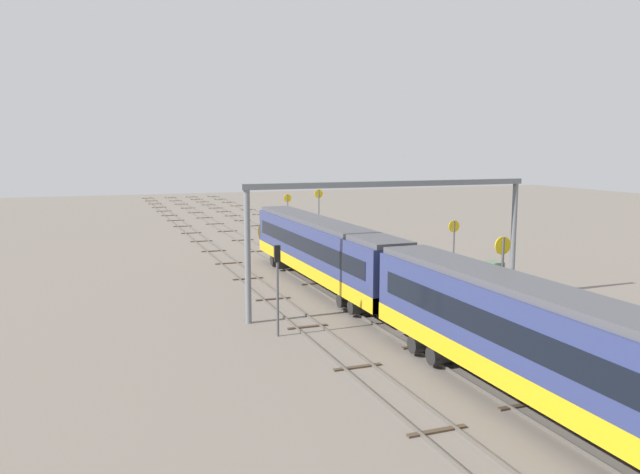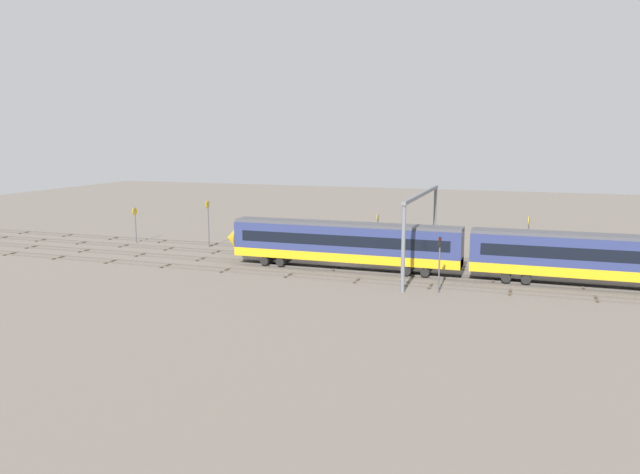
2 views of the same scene
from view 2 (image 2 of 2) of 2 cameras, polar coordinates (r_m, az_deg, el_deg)
The scene contains 12 objects.
ground_plane at distance 67.20m, azimuth 2.05°, elevation -2.57°, with size 199.87×199.87×0.00m, color slate.
track_near_foreground at distance 73.49m, azimuth 3.56°, elevation -1.50°, with size 183.87×2.40×0.16m.
track_second_near at distance 69.28m, azimuth 2.59°, elevation -2.16°, with size 183.87×2.40×0.16m.
track_with_train at distance 65.10m, azimuth 1.48°, elevation -2.90°, with size 183.87×2.40×0.16m.
track_second_far at distance 60.95m, azimuth 0.22°, elevation -3.74°, with size 183.87×2.40×0.16m.
overhead_gantry at distance 63.94m, azimuth 9.34°, elevation 2.37°, with size 0.40×19.20×8.17m.
speed_sign_near_foreground at distance 84.15m, azimuth -16.63°, elevation 1.58°, with size 0.14×0.99×4.61m.
speed_sign_mid_trackside at distance 78.51m, azimuth -10.24°, elevation 1.79°, with size 0.14×0.93×5.84m.
speed_sign_far_trackside at distance 74.31m, azimuth 5.34°, elevation 0.92°, with size 0.14×0.94×4.62m.
speed_sign_distant_end at distance 64.02m, azimuth 18.57°, elevation -0.19°, with size 0.14×0.87×6.03m.
signal_light_trackside_departure at distance 55.70m, azimuth 10.92°, elevation -1.79°, with size 0.31×0.32×5.04m.
relay_cabinet at distance 75.20m, azimuth 8.15°, elevation -0.66°, with size 1.32×0.90×1.87m.
Camera 2 is at (-18.99, 62.96, 13.82)m, focal length 34.79 mm.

